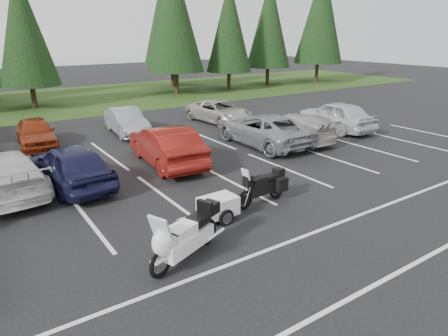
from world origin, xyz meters
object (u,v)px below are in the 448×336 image
at_px(car_far_3, 127,121).
at_px(adventure_motorcycle, 262,184).
at_px(car_far_2, 36,133).
at_px(car_near_4, 71,165).
at_px(cargo_trailer, 218,208).
at_px(car_near_3, 5,173).
at_px(car_near_5, 166,145).
at_px(touring_motorcycle, 185,231).
at_px(car_near_6, 264,129).
at_px(car_near_7, 292,127).
at_px(car_far_4, 219,112).
at_px(car_near_8, 336,116).

distance_m(car_far_3, adventure_motorcycle, 11.48).
xyz_separation_m(car_far_2, adventure_motorcycle, (4.72, -11.48, -0.01)).
relative_size(car_near_4, cargo_trailer, 2.93).
height_order(car_near_3, car_near_5, car_near_5).
distance_m(car_near_3, car_near_4, 2.15).
height_order(cargo_trailer, adventure_motorcycle, adventure_motorcycle).
bearing_deg(touring_motorcycle, car_near_6, 18.37).
relative_size(car_near_3, car_far_2, 1.25).
distance_m(car_near_5, adventure_motorcycle, 5.48).
bearing_deg(car_near_6, car_near_7, 172.11).
distance_m(car_near_6, car_far_4, 5.64).
height_order(car_near_6, cargo_trailer, car_near_6).
height_order(car_near_5, car_far_2, car_near_5).
height_order(car_near_7, car_far_2, car_near_7).
relative_size(car_near_7, car_far_3, 1.15).
xyz_separation_m(car_near_3, car_far_2, (2.03, 5.85, -0.04)).
bearing_deg(touring_motorcycle, car_near_7, 12.35).
distance_m(car_near_3, car_far_2, 6.19).
xyz_separation_m(cargo_trailer, adventure_motorcycle, (1.81, 0.20, 0.32)).
xyz_separation_m(car_near_3, touring_motorcycle, (3.08, -7.22, 0.03)).
bearing_deg(car_far_2, cargo_trailer, -71.64).
bearing_deg(car_near_7, car_near_4, -0.13).
bearing_deg(car_far_4, car_near_8, -57.21).
relative_size(car_near_3, car_near_5, 1.01).
height_order(car_near_3, car_near_4, car_near_4).
distance_m(car_near_3, car_near_5, 6.05).
relative_size(touring_motorcycle, cargo_trailer, 1.74).
height_order(car_near_4, car_near_5, car_near_5).
xyz_separation_m(touring_motorcycle, adventure_motorcycle, (3.68, 1.59, -0.09)).
xyz_separation_m(car_near_6, car_far_3, (-4.79, 5.92, -0.07)).
bearing_deg(touring_motorcycle, adventure_motorcycle, 1.13).
bearing_deg(car_far_2, touring_motorcycle, -81.04).
distance_m(car_near_4, cargo_trailer, 6.00).
distance_m(car_near_3, car_near_8, 16.81).
xyz_separation_m(car_near_4, car_far_4, (10.39, 6.04, -0.13)).
relative_size(cargo_trailer, adventure_motorcycle, 0.71).
distance_m(car_near_8, touring_motorcycle, 15.53).
distance_m(car_near_3, car_near_6, 11.42).
height_order(touring_motorcycle, adventure_motorcycle, touring_motorcycle).
relative_size(car_near_3, car_far_3, 1.21).
relative_size(car_far_4, adventure_motorcycle, 2.12).
height_order(car_near_6, car_far_3, car_near_6).
bearing_deg(car_near_4, car_near_3, -20.35).
bearing_deg(touring_motorcycle, car_near_8, 5.65).
bearing_deg(car_near_8, car_far_2, -17.31).
relative_size(car_far_3, cargo_trailer, 2.64).
distance_m(car_near_8, car_far_2, 15.88).
distance_m(car_near_3, car_near_7, 13.07).
bearing_deg(touring_motorcycle, car_near_5, 44.88).
bearing_deg(car_near_8, car_near_4, 6.52).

